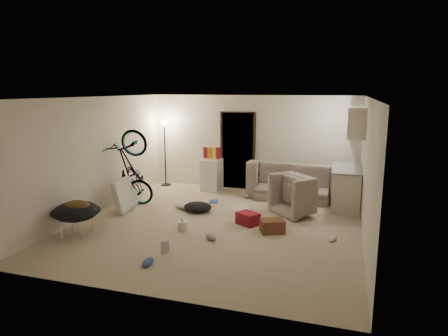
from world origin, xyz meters
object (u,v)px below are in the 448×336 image
(saucer_chair, at_px, (76,216))
(floor_lamp, at_px, (165,139))
(mini_fridge, at_px, (212,175))
(sofa, at_px, (295,184))
(juicer, at_px, (183,225))
(drink_case_a, at_px, (272,226))
(drink_case_b, at_px, (248,219))
(armchair, at_px, (304,198))
(kitchen_counter, at_px, (346,188))
(bicycle, at_px, (132,185))
(tv_box, at_px, (126,193))

(saucer_chair, bearing_deg, floor_lamp, 91.42)
(floor_lamp, xyz_separation_m, mini_fridge, (1.39, -0.10, -0.89))
(sofa, height_order, mini_fridge, mini_fridge)
(juicer, bearing_deg, drink_case_a, 13.77)
(drink_case_b, bearing_deg, saucer_chair, -121.01)
(armchair, height_order, juicer, armchair)
(kitchen_counter, distance_m, drink_case_a, 2.56)
(drink_case_a, bearing_deg, armchair, 48.12)
(bicycle, height_order, tv_box, bicycle)
(kitchen_counter, height_order, armchair, kitchen_counter)
(saucer_chair, xyz_separation_m, drink_case_a, (3.43, 1.20, -0.25))
(floor_lamp, height_order, kitchen_counter, floor_lamp)
(floor_lamp, bearing_deg, saucer_chair, -88.58)
(kitchen_counter, height_order, mini_fridge, kitchen_counter)
(kitchen_counter, relative_size, mini_fridge, 1.80)
(mini_fridge, xyz_separation_m, drink_case_a, (2.14, -2.73, -0.29))
(floor_lamp, bearing_deg, sofa, -3.16)
(drink_case_a, bearing_deg, juicer, 168.68)
(kitchen_counter, xyz_separation_m, bicycle, (-4.73, -1.37, 0.04))
(juicer, bearing_deg, kitchen_counter, 41.13)
(kitchen_counter, bearing_deg, drink_case_a, -120.90)
(bicycle, bearing_deg, juicer, -127.17)
(kitchen_counter, bearing_deg, mini_fridge, 170.91)
(kitchen_counter, distance_m, drink_case_b, 2.65)
(sofa, height_order, saucer_chair, sofa)
(sofa, bearing_deg, saucer_chair, 50.33)
(sofa, bearing_deg, juicer, 62.98)
(tv_box, bearing_deg, armchair, 5.57)
(bicycle, distance_m, juicer, 2.18)
(kitchen_counter, relative_size, saucer_chair, 1.71)
(drink_case_b, bearing_deg, bicycle, -158.49)
(sofa, distance_m, drink_case_a, 2.64)
(bicycle, height_order, drink_case_a, bicycle)
(sofa, height_order, tv_box, tv_box)
(floor_lamp, bearing_deg, bicycle, -87.16)
(drink_case_a, height_order, drink_case_b, drink_case_a)
(armchair, xyz_separation_m, drink_case_a, (-0.43, -1.43, -0.19))
(floor_lamp, relative_size, kitchen_counter, 1.21)
(sofa, relative_size, saucer_chair, 2.60)
(bicycle, bearing_deg, mini_fridge, -36.70)
(tv_box, bearing_deg, floor_lamp, 85.39)
(drink_case_a, bearing_deg, tv_box, 145.64)
(armchair, relative_size, juicer, 3.83)
(mini_fridge, bearing_deg, armchair, -23.05)
(armchair, bearing_deg, kitchen_counter, -94.68)
(sofa, bearing_deg, drink_case_a, 90.88)
(drink_case_a, bearing_deg, drink_case_b, 126.13)
(armchair, xyz_separation_m, bicycle, (-3.86, -0.62, 0.16))
(sofa, relative_size, juicer, 9.03)
(juicer, bearing_deg, floor_lamp, 120.09)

